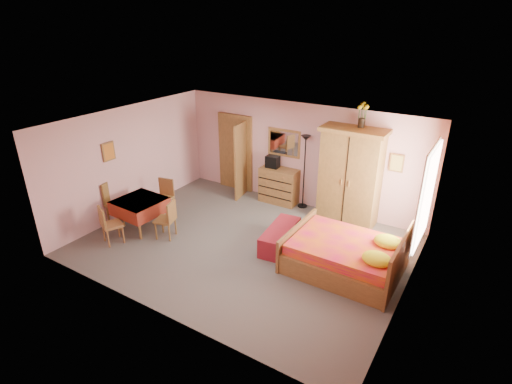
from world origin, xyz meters
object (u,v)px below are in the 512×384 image
Objects in this scene: chest_of_drawers at (279,186)px; sunflower_vase at (362,115)px; dining_table at (141,214)px; chair_north at (163,198)px; chair_south at (112,224)px; stereo at (273,162)px; wall_mirror at (284,143)px; chair_west at (118,202)px; bench at (280,237)px; floor_lamp at (304,172)px; bed at (345,247)px; wardrobe at (350,177)px; chair_east at (165,219)px.

chest_of_drawers is 1.79× the size of sunflower_vase.
dining_table is (-1.98, -2.89, -0.10)m from chest_of_drawers.
chair_north is at bearing -151.84° from sunflower_vase.
dining_table is at bearing 108.94° from chair_south.
wall_mirror is at bearing 46.61° from stereo.
chair_west is (-2.65, -2.95, 0.05)m from chest_of_drawers.
stereo reaches higher than bench.
bench is at bearing -114.73° from sunflower_vase.
chair_west reaches higher than chair_south.
chest_of_drawers reaches higher than chair_south.
floor_lamp is 0.89× the size of bed.
chair_west is (-5.16, -0.95, 0.02)m from bed.
wall_mirror is 2.74× the size of stereo.
dining_table is at bearing -124.64° from wall_mirror.
bed reaches higher than chair_north.
chair_south is 0.94m from chair_west.
sunflower_vase reaches higher than wardrobe.
sunflower_vase reaches higher than bed.
stereo is 0.60× the size of sunflower_vase.
floor_lamp reaches higher than chair_east.
chair_west is at bearing -164.33° from bench.
chest_of_drawers is at bearing -145.45° from chair_north.
sunflower_vase reaches higher than wall_mirror.
chair_east is (-1.24, -2.89, -0.03)m from chest_of_drawers.
chair_east is at bearing -138.11° from wardrobe.
bed is 4.84m from chair_south.
chest_of_drawers is 3.51m from dining_table.
bed is at bearing 11.25° from dining_table.
chest_of_drawers is at bearing 83.66° from chair_south.
floor_lamp is 2.18× the size of chair_east.
bench is at bearing -56.11° from stereo.
bench is 2.52m from chair_east.
wardrobe reaches higher than chest_of_drawers.
bench is 3.57m from chair_south.
bench is 3.88m from chair_west.
chest_of_drawers is 2.20m from bench.
chair_east is at bearing -113.82° from wall_mirror.
wardrobe is (1.22, -0.16, 0.20)m from floor_lamp.
dining_table is 0.96× the size of chair_west.
floor_lamp is at bearing -152.39° from chair_north.
stereo is at bearing -174.81° from floor_lamp.
stereo is (-0.20, -0.01, 0.61)m from chest_of_drawers.
chair_east is (-3.75, -0.89, -0.06)m from bed.
floor_lamp is at bearing 110.93° from chair_west.
floor_lamp reaches higher than stereo.
wall_mirror is at bearing 57.41° from dining_table.
sunflower_vase is at bearing 0.05° from chest_of_drawers.
floor_lamp is 2.07m from sunflower_vase.
chair_south is at bearing -159.53° from bed.
chair_north is at bearing -176.12° from bench.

